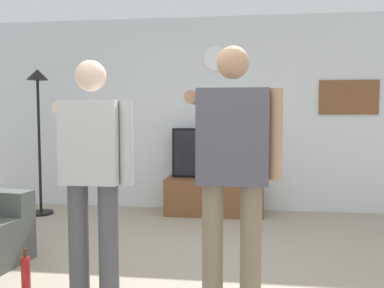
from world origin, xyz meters
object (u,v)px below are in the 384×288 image
(framed_picture, at_px, (349,97))
(television, at_px, (215,153))
(wall_clock, at_px, (216,58))
(person_standing_nearer_couch, at_px, (232,164))
(beverage_bottle, at_px, (26,276))
(tv_stand, at_px, (214,196))
(person_standing_nearer_lamp, at_px, (93,169))
(floor_lamp, at_px, (38,111))

(framed_picture, bearing_deg, television, -172.08)
(wall_clock, bearing_deg, framed_picture, 0.16)
(framed_picture, height_order, person_standing_nearer_couch, framed_picture)
(television, distance_m, beverage_bottle, 3.00)
(tv_stand, height_order, person_standing_nearer_lamp, person_standing_nearer_lamp)
(framed_picture, bearing_deg, tv_stand, -170.62)
(wall_clock, bearing_deg, floor_lamp, -166.06)
(tv_stand, relative_size, television, 1.13)
(person_standing_nearer_lamp, bearing_deg, beverage_bottle, 173.61)
(person_standing_nearer_lamp, relative_size, person_standing_nearer_couch, 0.96)
(television, bearing_deg, person_standing_nearer_lamp, -103.62)
(person_standing_nearer_couch, bearing_deg, framed_picture, 63.77)
(tv_stand, distance_m, wall_clock, 1.90)
(framed_picture, height_order, beverage_bottle, framed_picture)
(television, xyz_separation_m, person_standing_nearer_lamp, (-0.66, -2.72, 0.14))
(tv_stand, bearing_deg, person_standing_nearer_lamp, -103.85)
(beverage_bottle, bearing_deg, framed_picture, 44.04)
(television, bearing_deg, person_standing_nearer_couch, -83.72)
(beverage_bottle, bearing_deg, tv_stand, 64.99)
(framed_picture, distance_m, person_standing_nearer_lamp, 3.89)
(television, xyz_separation_m, wall_clock, (-0.00, 0.24, 1.30))
(tv_stand, height_order, framed_picture, framed_picture)
(person_standing_nearer_couch, height_order, beverage_bottle, person_standing_nearer_couch)
(television, xyz_separation_m, beverage_bottle, (-1.22, -2.66, -0.68))
(tv_stand, xyz_separation_m, beverage_bottle, (-1.22, -2.61, -0.10))
(wall_clock, height_order, person_standing_nearer_couch, wall_clock)
(person_standing_nearer_couch, bearing_deg, tv_stand, 96.39)
(wall_clock, relative_size, beverage_bottle, 0.95)
(floor_lamp, bearing_deg, person_standing_nearer_lamp, -54.98)
(wall_clock, xyz_separation_m, framed_picture, (1.79, 0.00, -0.55))
(tv_stand, height_order, wall_clock, wall_clock)
(beverage_bottle, bearing_deg, floor_lamp, 115.59)
(wall_clock, relative_size, floor_lamp, 0.17)
(floor_lamp, bearing_deg, framed_picture, 8.07)
(person_standing_nearer_lamp, relative_size, beverage_bottle, 4.83)
(framed_picture, xyz_separation_m, floor_lamp, (-4.11, -0.58, -0.19))
(television, relative_size, person_standing_nearer_lamp, 0.68)
(person_standing_nearer_couch, xyz_separation_m, beverage_bottle, (-1.52, 0.11, -0.87))
(tv_stand, distance_m, framed_picture, 2.25)
(wall_clock, distance_m, person_standing_nearer_couch, 3.22)
(tv_stand, distance_m, floor_lamp, 2.61)
(wall_clock, height_order, floor_lamp, wall_clock)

